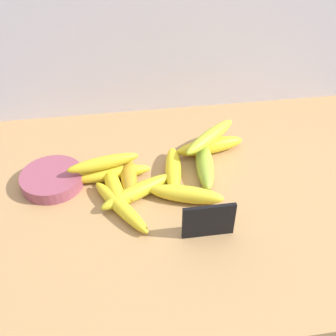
# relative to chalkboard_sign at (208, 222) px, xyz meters

# --- Properties ---
(counter_top) EXTENTS (1.10, 0.76, 0.03)m
(counter_top) POSITION_rel_chalkboard_sign_xyz_m (0.01, 0.14, -0.05)
(counter_top) COLOR #AC8151
(counter_top) RESTS_ON ground
(back_wall) EXTENTS (1.30, 0.02, 0.70)m
(back_wall) POSITION_rel_chalkboard_sign_xyz_m (0.01, 0.53, 0.28)
(back_wall) COLOR silver
(back_wall) RESTS_ON ground
(chalkboard_sign) EXTENTS (0.11, 0.02, 0.08)m
(chalkboard_sign) POSITION_rel_chalkboard_sign_xyz_m (0.00, 0.00, 0.00)
(chalkboard_sign) COLOR black
(chalkboard_sign) RESTS_ON counter_top
(fruit_bowl) EXTENTS (0.15, 0.15, 0.03)m
(fruit_bowl) POSITION_rel_chalkboard_sign_xyz_m (-0.33, 0.21, -0.02)
(fruit_bowl) COLOR #924458
(fruit_bowl) RESTS_ON counter_top
(banana_0) EXTENTS (0.04, 0.17, 0.04)m
(banana_0) POSITION_rel_chalkboard_sign_xyz_m (-0.15, 0.19, -0.02)
(banana_0) COLOR #B8861F
(banana_0) RESTS_ON counter_top
(banana_1) EXTENTS (0.07, 0.19, 0.04)m
(banana_1) POSITION_rel_chalkboard_sign_xyz_m (0.04, 0.21, -0.02)
(banana_1) COLOR #90AB34
(banana_1) RESTS_ON counter_top
(banana_2) EXTENTS (0.06, 0.17, 0.04)m
(banana_2) POSITION_rel_chalkboard_sign_xyz_m (-0.04, 0.20, -0.02)
(banana_2) COLOR yellow
(banana_2) RESTS_ON counter_top
(banana_3) EXTENTS (0.18, 0.09, 0.04)m
(banana_3) POSITION_rel_chalkboard_sign_xyz_m (-0.03, 0.11, -0.02)
(banana_3) COLOR yellow
(banana_3) RESTS_ON counter_top
(banana_4) EXTENTS (0.19, 0.07, 0.04)m
(banana_4) POSITION_rel_chalkboard_sign_xyz_m (0.07, 0.28, -0.02)
(banana_4) COLOR yellow
(banana_4) RESTS_ON counter_top
(banana_5) EXTENTS (0.08, 0.21, 0.04)m
(banana_5) POSITION_rel_chalkboard_sign_xyz_m (-0.19, 0.15, -0.02)
(banana_5) COLOR yellow
(banana_5) RESTS_ON counter_top
(banana_6) EXTENTS (0.13, 0.19, 0.03)m
(banana_6) POSITION_rel_chalkboard_sign_xyz_m (-0.18, 0.09, -0.02)
(banana_6) COLOR yellow
(banana_6) RESTS_ON counter_top
(banana_7) EXTENTS (0.19, 0.12, 0.04)m
(banana_7) POSITION_rel_chalkboard_sign_xyz_m (-0.13, 0.13, -0.02)
(banana_7) COLOR gold
(banana_7) RESTS_ON counter_top
(banana_8) EXTENTS (0.21, 0.05, 0.04)m
(banana_8) POSITION_rel_chalkboard_sign_xyz_m (-0.20, 0.21, -0.02)
(banana_8) COLOR yellow
(banana_8) RESTS_ON counter_top
(banana_9) EXTENTS (0.17, 0.15, 0.03)m
(banana_9) POSITION_rel_chalkboard_sign_xyz_m (0.06, 0.27, 0.02)
(banana_9) COLOR gold
(banana_9) RESTS_ON banana_4
(banana_10) EXTENTS (0.18, 0.07, 0.03)m
(banana_10) POSITION_rel_chalkboard_sign_xyz_m (-0.21, 0.21, 0.01)
(banana_10) COLOR gold
(banana_10) RESTS_ON banana_8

